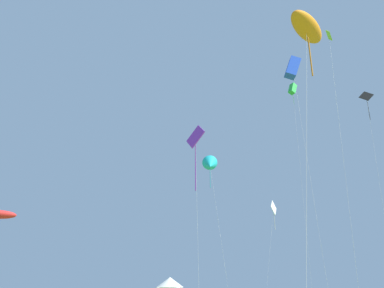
{
  "coord_description": "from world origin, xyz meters",
  "views": [
    {
      "loc": [
        3.79,
        -5.12,
        1.73
      ],
      "look_at": [
        0.0,
        32.0,
        15.42
      ],
      "focal_mm": 36.19,
      "sensor_mm": 36.0,
      "label": 1
    }
  ],
  "objects_px": {
    "festival_tent_left": "(170,286)",
    "kite_lime_diamond": "(330,48)",
    "kite_blue_box": "(293,68)",
    "kite_green_box": "(293,89)",
    "kite_white_diamond": "(274,209)",
    "kite_orange_parafoil": "(307,28)",
    "kite_black_diamond": "(367,102)",
    "kite_purple_diamond": "(195,140)",
    "kite_cyan_delta": "(210,165)"
  },
  "relations": [
    {
      "from": "festival_tent_left",
      "to": "kite_lime_diamond",
      "type": "bearing_deg",
      "value": -58.66
    },
    {
      "from": "kite_blue_box",
      "to": "festival_tent_left",
      "type": "bearing_deg",
      "value": 121.59
    },
    {
      "from": "kite_green_box",
      "to": "kite_white_diamond",
      "type": "bearing_deg",
      "value": -163.41
    },
    {
      "from": "kite_orange_parafoil",
      "to": "kite_blue_box",
      "type": "distance_m",
      "value": 22.04
    },
    {
      "from": "kite_black_diamond",
      "to": "kite_purple_diamond",
      "type": "height_order",
      "value": "kite_black_diamond"
    },
    {
      "from": "kite_purple_diamond",
      "to": "kite_green_box",
      "type": "distance_m",
      "value": 35.64
    },
    {
      "from": "kite_lime_diamond",
      "to": "kite_purple_diamond",
      "type": "distance_m",
      "value": 16.85
    },
    {
      "from": "kite_green_box",
      "to": "festival_tent_left",
      "type": "bearing_deg",
      "value": 161.45
    },
    {
      "from": "kite_lime_diamond",
      "to": "festival_tent_left",
      "type": "distance_m",
      "value": 48.05
    },
    {
      "from": "kite_white_diamond",
      "to": "kite_purple_diamond",
      "type": "height_order",
      "value": "kite_purple_diamond"
    },
    {
      "from": "kite_orange_parafoil",
      "to": "festival_tent_left",
      "type": "bearing_deg",
      "value": 107.74
    },
    {
      "from": "kite_white_diamond",
      "to": "festival_tent_left",
      "type": "distance_m",
      "value": 23.09
    },
    {
      "from": "kite_black_diamond",
      "to": "kite_cyan_delta",
      "type": "bearing_deg",
      "value": 158.53
    },
    {
      "from": "kite_purple_diamond",
      "to": "kite_lime_diamond",
      "type": "bearing_deg",
      "value": -9.22
    },
    {
      "from": "kite_lime_diamond",
      "to": "festival_tent_left",
      "type": "bearing_deg",
      "value": 121.34
    },
    {
      "from": "kite_lime_diamond",
      "to": "kite_green_box",
      "type": "distance_m",
      "value": 30.15
    },
    {
      "from": "kite_lime_diamond",
      "to": "kite_blue_box",
      "type": "relative_size",
      "value": 1.0
    },
    {
      "from": "kite_blue_box",
      "to": "festival_tent_left",
      "type": "distance_m",
      "value": 43.37
    },
    {
      "from": "kite_cyan_delta",
      "to": "kite_purple_diamond",
      "type": "relative_size",
      "value": 1.11
    },
    {
      "from": "kite_blue_box",
      "to": "festival_tent_left",
      "type": "height_order",
      "value": "kite_blue_box"
    },
    {
      "from": "kite_black_diamond",
      "to": "kite_orange_parafoil",
      "type": "distance_m",
      "value": 29.14
    },
    {
      "from": "festival_tent_left",
      "to": "kite_cyan_delta",
      "type": "bearing_deg",
      "value": -64.32
    },
    {
      "from": "kite_lime_diamond",
      "to": "kite_green_box",
      "type": "bearing_deg",
      "value": 87.95
    },
    {
      "from": "kite_purple_diamond",
      "to": "festival_tent_left",
      "type": "relative_size",
      "value": 3.68
    },
    {
      "from": "kite_cyan_delta",
      "to": "kite_green_box",
      "type": "xyz_separation_m",
      "value": [
        14.66,
        9.55,
        16.68
      ]
    },
    {
      "from": "kite_purple_diamond",
      "to": "festival_tent_left",
      "type": "xyz_separation_m",
      "value": [
        -7.7,
        33.72,
        -14.3
      ]
    },
    {
      "from": "kite_cyan_delta",
      "to": "kite_blue_box",
      "type": "distance_m",
      "value": 18.72
    },
    {
      "from": "kite_cyan_delta",
      "to": "kite_lime_diamond",
      "type": "bearing_deg",
      "value": -54.0
    },
    {
      "from": "kite_black_diamond",
      "to": "festival_tent_left",
      "type": "xyz_separation_m",
      "value": [
        -28.74,
        25.29,
        -21.79
      ]
    },
    {
      "from": "kite_white_diamond",
      "to": "kite_lime_diamond",
      "type": "relative_size",
      "value": 0.54
    },
    {
      "from": "kite_green_box",
      "to": "kite_purple_diamond",
      "type": "bearing_deg",
      "value": -120.37
    },
    {
      "from": "kite_lime_diamond",
      "to": "kite_black_diamond",
      "type": "bearing_deg",
      "value": 57.66
    },
    {
      "from": "kite_lime_diamond",
      "to": "kite_orange_parafoil",
      "type": "distance_m",
      "value": 17.68
    },
    {
      "from": "kite_lime_diamond",
      "to": "kite_orange_parafoil",
      "type": "xyz_separation_m",
      "value": [
        -5.71,
        -14.68,
        -8.03
      ]
    },
    {
      "from": "kite_lime_diamond",
      "to": "kite_cyan_delta",
      "type": "bearing_deg",
      "value": 126.0
    },
    {
      "from": "kite_orange_parafoil",
      "to": "kite_blue_box",
      "type": "height_order",
      "value": "kite_blue_box"
    },
    {
      "from": "kite_orange_parafoil",
      "to": "kite_blue_box",
      "type": "relative_size",
      "value": 0.64
    },
    {
      "from": "kite_orange_parafoil",
      "to": "festival_tent_left",
      "type": "relative_size",
      "value": 3.57
    },
    {
      "from": "kite_black_diamond",
      "to": "kite_orange_parafoil",
      "type": "xyz_separation_m",
      "value": [
        -12.52,
        -25.42,
        -6.81
      ]
    },
    {
      "from": "kite_black_diamond",
      "to": "kite_cyan_delta",
      "type": "height_order",
      "value": "kite_black_diamond"
    },
    {
      "from": "kite_white_diamond",
      "to": "kite_blue_box",
      "type": "height_order",
      "value": "kite_blue_box"
    },
    {
      "from": "kite_white_diamond",
      "to": "kite_green_box",
      "type": "relative_size",
      "value": 0.4
    },
    {
      "from": "festival_tent_left",
      "to": "kite_black_diamond",
      "type": "bearing_deg",
      "value": -41.35
    },
    {
      "from": "kite_cyan_delta",
      "to": "kite_orange_parafoil",
      "type": "bearing_deg",
      "value": -76.67
    },
    {
      "from": "kite_purple_diamond",
      "to": "kite_orange_parafoil",
      "type": "xyz_separation_m",
      "value": [
        8.52,
        -16.99,
        0.69
      ]
    },
    {
      "from": "kite_lime_diamond",
      "to": "kite_cyan_delta",
      "type": "xyz_separation_m",
      "value": [
        -13.64,
        18.78,
        -6.41
      ]
    },
    {
      "from": "kite_lime_diamond",
      "to": "kite_purple_diamond",
      "type": "bearing_deg",
      "value": 170.78
    },
    {
      "from": "kite_lime_diamond",
      "to": "kite_blue_box",
      "type": "bearing_deg",
      "value": 119.81
    },
    {
      "from": "kite_black_diamond",
      "to": "kite_lime_diamond",
      "type": "height_order",
      "value": "kite_lime_diamond"
    },
    {
      "from": "kite_lime_diamond",
      "to": "kite_orange_parafoil",
      "type": "relative_size",
      "value": 1.56
    }
  ]
}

